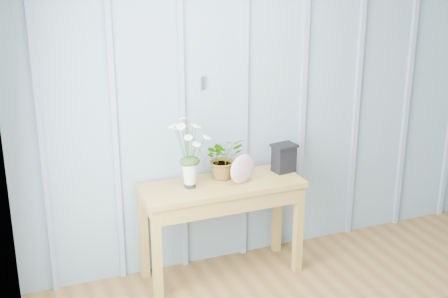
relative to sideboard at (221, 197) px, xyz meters
name	(u,v)px	position (x,y,z in m)	size (l,w,h in m)	color
room_shell	(386,29)	(0.54, -1.08, 1.35)	(4.00, 4.50, 2.50)	#7B93A0
sideboard	(221,197)	(0.00, 0.00, 0.00)	(1.20, 0.45, 0.75)	olive
daisy_vase	(189,145)	(-0.24, 0.01, 0.44)	(0.36, 0.28, 0.52)	black
spider_plant	(223,158)	(0.05, 0.09, 0.27)	(0.28, 0.25, 0.32)	#1E3D14
felt_disc_vessel	(242,169)	(0.14, -0.06, 0.23)	(0.22, 0.06, 0.22)	#905266
carved_box	(284,158)	(0.53, 0.04, 0.23)	(0.20, 0.16, 0.22)	black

